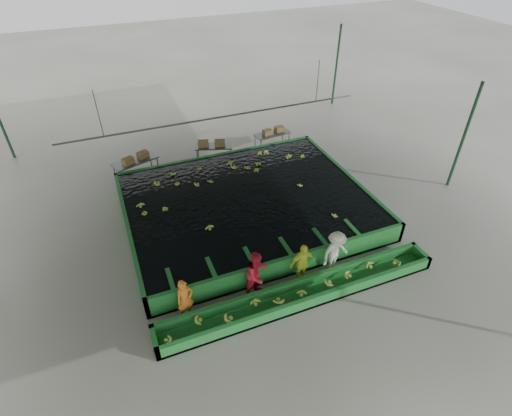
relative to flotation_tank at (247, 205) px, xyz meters
name	(u,v)px	position (x,y,z in m)	size (l,w,h in m)	color
ground	(261,234)	(0.00, -1.50, -0.45)	(80.00, 80.00, 0.00)	gray
shed_roof	(262,120)	(0.00, -1.50, 4.55)	(20.00, 22.00, 0.04)	gray
shed_posts	(261,183)	(0.00, -1.50, 2.05)	(20.00, 22.00, 5.00)	#1D492B
flotation_tank	(247,205)	(0.00, 0.00, 0.00)	(10.00, 8.00, 0.90)	#1E6F2A
tank_water	(247,198)	(0.00, 0.00, 0.40)	(9.70, 7.70, 0.00)	black
sorting_trough	(302,294)	(0.00, -5.10, -0.20)	(10.00, 1.00, 0.50)	#1E6F2A
cableway_rail	(219,117)	(0.00, 3.50, 2.55)	(0.08, 0.08, 14.00)	#59605B
rail_hanger_left	(98,114)	(-5.00, 3.50, 3.55)	(0.04, 0.04, 2.00)	#59605B
rail_hanger_right	(318,81)	(5.00, 3.50, 3.55)	(0.04, 0.04, 2.00)	#59605B
worker_a	(185,299)	(-3.74, -4.30, 0.32)	(0.56, 0.37, 1.55)	orange
worker_b	(257,274)	(-1.30, -4.30, 0.48)	(0.90, 0.70, 1.85)	red
worker_c	(302,263)	(0.38, -4.30, 0.36)	(0.95, 0.40, 1.63)	#DFF136
worker_d	(335,252)	(1.70, -4.30, 0.42)	(1.12, 0.65, 1.74)	silver
packing_table_left	(137,169)	(-3.93, 4.72, 0.03)	(2.13, 0.85, 0.97)	#59605B
packing_table_mid	(214,153)	(0.05, 4.90, -0.02)	(1.89, 0.76, 0.86)	#59605B
packing_table_right	(272,140)	(3.40, 5.03, -0.01)	(1.94, 0.78, 0.88)	#59605B
box_stack_left	(136,160)	(-3.87, 4.69, 0.52)	(1.32, 0.37, 0.28)	brown
box_stack_mid	(212,146)	(-0.05, 4.91, 0.41)	(1.37, 0.38, 0.30)	brown
box_stack_right	(273,133)	(3.47, 5.05, 0.43)	(1.24, 0.34, 0.27)	brown
floating_bananas	(240,188)	(0.00, 0.80, 0.40)	(8.65, 5.90, 0.12)	#97B83A
trough_bananas	(302,291)	(0.00, -5.10, -0.05)	(9.27, 0.62, 0.12)	#97B83A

